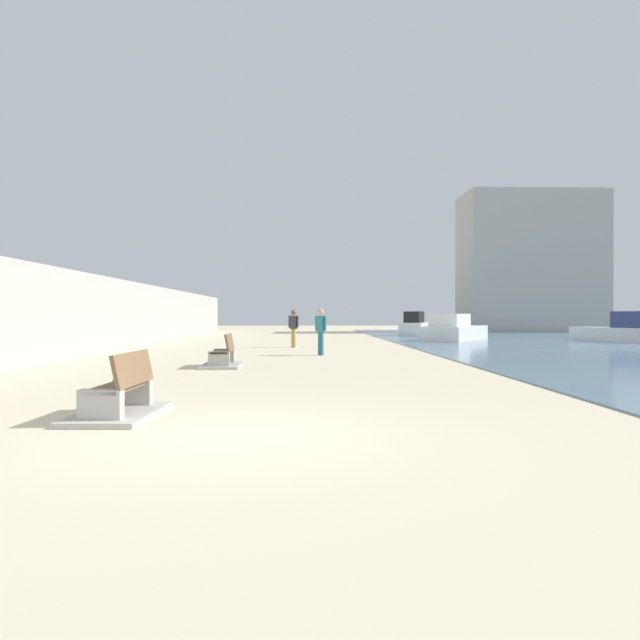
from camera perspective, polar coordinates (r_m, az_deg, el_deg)
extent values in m
plane|color=beige|center=(25.79, -3.77, -2.92)|extent=(120.00, 120.00, 0.00)
cube|color=#ADAAA3|center=(27.08, -19.84, 0.51)|extent=(0.80, 64.00, 3.11)
cube|color=#ADAAA3|center=(9.07, -19.88, -7.71)|extent=(0.61, 0.22, 0.50)
cube|color=#ADAAA3|center=(10.38, -17.14, -6.66)|extent=(0.61, 0.22, 0.50)
cube|color=brown|center=(9.70, -18.42, -5.97)|extent=(0.57, 1.62, 0.06)
cube|color=brown|center=(9.60, -17.12, -4.35)|extent=(0.23, 1.61, 0.50)
cube|color=#ADAAA3|center=(9.76, -18.41, -8.36)|extent=(1.19, 2.14, 0.08)
cube|color=#ADAAA3|center=(17.49, -9.45, -3.74)|extent=(0.60, 0.21, 0.50)
cube|color=#ADAAA3|center=(18.88, -8.97, -3.43)|extent=(0.60, 0.21, 0.50)
cube|color=brown|center=(18.17, -9.20, -2.94)|extent=(0.54, 1.61, 0.06)
cube|color=brown|center=(18.13, -8.48, -2.06)|extent=(0.20, 1.60, 0.50)
cube|color=#ADAAA3|center=(18.20, -9.20, -4.23)|extent=(1.15, 2.12, 0.08)
cylinder|color=gold|center=(28.49, -2.39, -1.71)|extent=(0.12, 0.12, 0.87)
cylinder|color=gold|center=(28.55, -2.62, -1.71)|extent=(0.12, 0.12, 0.87)
cube|color=#333338|center=(28.50, -2.50, -0.21)|extent=(0.37, 0.31, 0.62)
sphere|color=brown|center=(28.50, -2.50, 0.71)|extent=(0.24, 0.24, 0.24)
cylinder|color=#333338|center=(28.39, -2.11, -0.15)|extent=(0.09, 0.09, 0.56)
cylinder|color=#333338|center=(28.60, -2.89, -0.15)|extent=(0.09, 0.09, 0.56)
cylinder|color=teal|center=(22.96, 0.19, -2.24)|extent=(0.12, 0.12, 0.88)
cylinder|color=teal|center=(23.04, -0.06, -2.23)|extent=(0.12, 0.12, 0.88)
cube|color=teal|center=(22.98, 0.07, -0.37)|extent=(0.36, 0.35, 0.62)
sphere|color=tan|center=(22.98, 0.07, 0.77)|extent=(0.24, 0.24, 0.24)
cylinder|color=teal|center=(22.84, 0.50, -0.30)|extent=(0.09, 0.09, 0.56)
cylinder|color=teal|center=(23.12, -0.36, -0.29)|extent=(0.09, 0.09, 0.56)
cube|color=white|center=(36.87, 12.53, -1.20)|extent=(5.37, 6.96, 0.83)
cube|color=white|center=(35.89, 12.10, 0.00)|extent=(2.89, 3.37, 0.72)
cube|color=white|center=(37.60, 26.62, -1.24)|extent=(3.59, 6.78, 0.78)
cube|color=navy|center=(36.92, 27.75, 0.03)|extent=(1.96, 3.11, 0.91)
cube|color=white|center=(45.17, 9.00, -0.82)|extent=(3.45, 6.15, 0.93)
cube|color=black|center=(44.27, 8.82, 0.28)|extent=(1.90, 2.84, 0.80)
cube|color=#ADAAA3|center=(57.63, 19.12, 5.06)|extent=(12.00, 6.00, 12.30)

